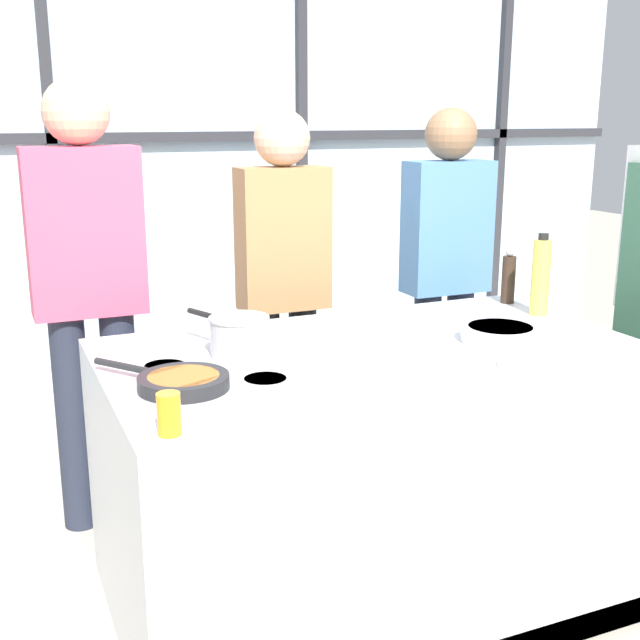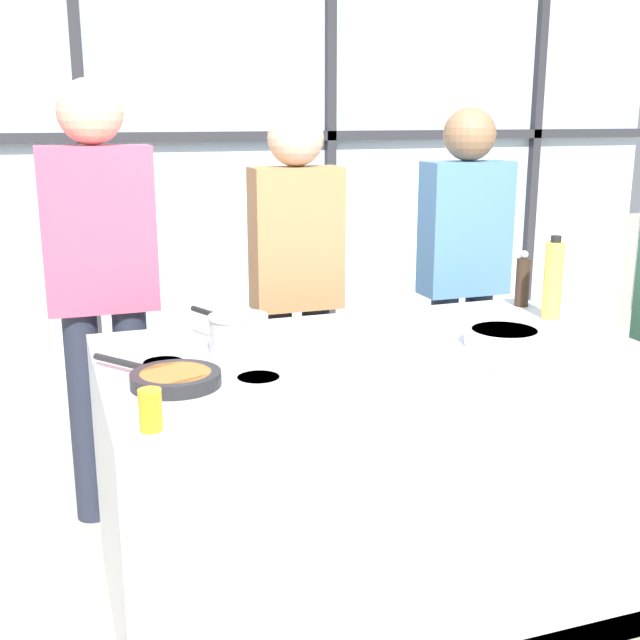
{
  "view_description": "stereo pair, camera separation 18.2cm",
  "coord_description": "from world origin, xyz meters",
  "px_view_note": "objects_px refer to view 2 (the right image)",
  "views": [
    {
      "loc": [
        -1.2,
        -2.3,
        1.67
      ],
      "look_at": [
        -0.17,
        0.1,
        1.0
      ],
      "focal_mm": 45.0,
      "sensor_mm": 36.0,
      "label": 1
    },
    {
      "loc": [
        -1.03,
        -2.37,
        1.67
      ],
      "look_at": [
        -0.17,
        0.1,
        1.0
      ],
      "focal_mm": 45.0,
      "sensor_mm": 36.0,
      "label": 2
    }
  ],
  "objects_px": {
    "frying_pan": "(174,378)",
    "oil_bottle": "(553,280)",
    "white_plate": "(537,370)",
    "pepper_grinder": "(523,281)",
    "saucepan": "(238,334)",
    "juice_glass_near": "(150,410)",
    "spectator_center_left": "(297,276)",
    "spectator_center_right": "(464,266)",
    "mixing_bowl": "(504,337)",
    "spectator_far_left": "(101,276)"
  },
  "relations": [
    {
      "from": "spectator_center_left",
      "to": "white_plate",
      "type": "distance_m",
      "value": 1.32
    },
    {
      "from": "spectator_far_left",
      "to": "frying_pan",
      "type": "height_order",
      "value": "spectator_far_left"
    },
    {
      "from": "pepper_grinder",
      "to": "oil_bottle",
      "type": "bearing_deg",
      "value": -92.62
    },
    {
      "from": "frying_pan",
      "to": "juice_glass_near",
      "type": "distance_m",
      "value": 0.35
    },
    {
      "from": "spectator_center_right",
      "to": "juice_glass_near",
      "type": "distance_m",
      "value": 2.12
    },
    {
      "from": "mixing_bowl",
      "to": "juice_glass_near",
      "type": "height_order",
      "value": "juice_glass_near"
    },
    {
      "from": "saucepan",
      "to": "spectator_center_left",
      "type": "bearing_deg",
      "value": 59.87
    },
    {
      "from": "saucepan",
      "to": "white_plate",
      "type": "bearing_deg",
      "value": -30.73
    },
    {
      "from": "saucepan",
      "to": "mixing_bowl",
      "type": "bearing_deg",
      "value": -12.68
    },
    {
      "from": "spectator_far_left",
      "to": "pepper_grinder",
      "type": "relative_size",
      "value": 7.78
    },
    {
      "from": "frying_pan",
      "to": "saucepan",
      "type": "xyz_separation_m",
      "value": [
        0.25,
        0.25,
        0.05
      ]
    },
    {
      "from": "frying_pan",
      "to": "oil_bottle",
      "type": "height_order",
      "value": "oil_bottle"
    },
    {
      "from": "spectator_center_right",
      "to": "spectator_center_left",
      "type": "bearing_deg",
      "value": 0.0
    },
    {
      "from": "spectator_center_right",
      "to": "white_plate",
      "type": "xyz_separation_m",
      "value": [
        -0.44,
        -1.27,
        -0.08
      ]
    },
    {
      "from": "saucepan",
      "to": "spectator_far_left",
      "type": "bearing_deg",
      "value": 115.67
    },
    {
      "from": "spectator_center_left",
      "to": "white_plate",
      "type": "xyz_separation_m",
      "value": [
        0.38,
        -1.27,
        -0.08
      ]
    },
    {
      "from": "frying_pan",
      "to": "mixing_bowl",
      "type": "xyz_separation_m",
      "value": [
        1.14,
        0.05,
        0.01
      ]
    },
    {
      "from": "oil_bottle",
      "to": "spectator_center_right",
      "type": "bearing_deg",
      "value": 89.3
    },
    {
      "from": "white_plate",
      "to": "pepper_grinder",
      "type": "xyz_separation_m",
      "value": [
        0.45,
        0.78,
        0.1
      ]
    },
    {
      "from": "spectator_center_left",
      "to": "spectator_center_right",
      "type": "relative_size",
      "value": 0.99
    },
    {
      "from": "saucepan",
      "to": "juice_glass_near",
      "type": "distance_m",
      "value": 0.68
    },
    {
      "from": "white_plate",
      "to": "oil_bottle",
      "type": "distance_m",
      "value": 0.72
    },
    {
      "from": "spectator_far_left",
      "to": "white_plate",
      "type": "bearing_deg",
      "value": 133.44
    },
    {
      "from": "frying_pan",
      "to": "spectator_center_right",
      "type": "bearing_deg",
      "value": 33.8
    },
    {
      "from": "spectator_far_left",
      "to": "spectator_center_right",
      "type": "height_order",
      "value": "spectator_far_left"
    },
    {
      "from": "saucepan",
      "to": "oil_bottle",
      "type": "xyz_separation_m",
      "value": [
        1.26,
        0.07,
        0.08
      ]
    },
    {
      "from": "spectator_center_right",
      "to": "pepper_grinder",
      "type": "height_order",
      "value": "spectator_center_right"
    },
    {
      "from": "oil_bottle",
      "to": "mixing_bowl",
      "type": "bearing_deg",
      "value": -144.49
    },
    {
      "from": "pepper_grinder",
      "to": "juice_glass_near",
      "type": "bearing_deg",
      "value": -152.29
    },
    {
      "from": "saucepan",
      "to": "juice_glass_near",
      "type": "height_order",
      "value": "saucepan"
    },
    {
      "from": "frying_pan",
      "to": "pepper_grinder",
      "type": "relative_size",
      "value": 1.8
    },
    {
      "from": "white_plate",
      "to": "frying_pan",
      "type": "bearing_deg",
      "value": 167.18
    },
    {
      "from": "frying_pan",
      "to": "pepper_grinder",
      "type": "xyz_separation_m",
      "value": [
        1.53,
        0.53,
        0.08
      ]
    },
    {
      "from": "frying_pan",
      "to": "mixing_bowl",
      "type": "height_order",
      "value": "mixing_bowl"
    },
    {
      "from": "spectator_center_right",
      "to": "oil_bottle",
      "type": "bearing_deg",
      "value": 89.3
    },
    {
      "from": "frying_pan",
      "to": "spectator_center_left",
      "type": "bearing_deg",
      "value": 55.46
    },
    {
      "from": "spectator_far_left",
      "to": "frying_pan",
      "type": "distance_m",
      "value": 1.04
    },
    {
      "from": "mixing_bowl",
      "to": "pepper_grinder",
      "type": "relative_size",
      "value": 1.17
    },
    {
      "from": "spectator_center_left",
      "to": "oil_bottle",
      "type": "height_order",
      "value": "spectator_center_left"
    },
    {
      "from": "spectator_far_left",
      "to": "oil_bottle",
      "type": "bearing_deg",
      "value": 156.62
    },
    {
      "from": "oil_bottle",
      "to": "juice_glass_near",
      "type": "relative_size",
      "value": 2.99
    },
    {
      "from": "spectator_center_left",
      "to": "pepper_grinder",
      "type": "bearing_deg",
      "value": 149.33
    },
    {
      "from": "white_plate",
      "to": "juice_glass_near",
      "type": "relative_size",
      "value": 2.36
    },
    {
      "from": "white_plate",
      "to": "juice_glass_near",
      "type": "distance_m",
      "value": 1.2
    },
    {
      "from": "spectator_center_left",
      "to": "pepper_grinder",
      "type": "height_order",
      "value": "spectator_center_left"
    },
    {
      "from": "oil_bottle",
      "to": "juice_glass_near",
      "type": "distance_m",
      "value": 1.75
    },
    {
      "from": "oil_bottle",
      "to": "spectator_far_left",
      "type": "bearing_deg",
      "value": 156.62
    },
    {
      "from": "mixing_bowl",
      "to": "pepper_grinder",
      "type": "height_order",
      "value": "pepper_grinder"
    },
    {
      "from": "oil_bottle",
      "to": "saucepan",
      "type": "bearing_deg",
      "value": -176.94
    },
    {
      "from": "white_plate",
      "to": "juice_glass_near",
      "type": "xyz_separation_m",
      "value": [
        -1.19,
        -0.08,
        0.05
      ]
    }
  ]
}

